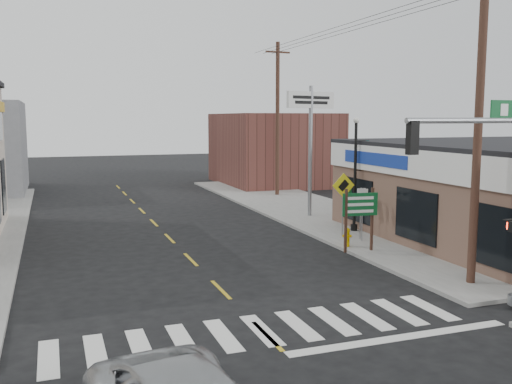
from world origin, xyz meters
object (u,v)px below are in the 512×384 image
object	(u,v)px
lamp_post	(356,165)
bare_tree	(456,158)
fire_hydrant	(347,236)
utility_pole_far	(278,118)
guide_sign	(360,210)
traffic_signal_pole	(505,186)
utility_pole_near	(479,119)
dance_center_sign	(311,118)

from	to	relation	value
lamp_post	bare_tree	size ratio (longest dim) A/B	1.14
fire_hydrant	bare_tree	world-z (taller)	bare_tree
bare_tree	utility_pole_far	bearing A→B (deg)	92.31
guide_sign	lamp_post	world-z (taller)	lamp_post
traffic_signal_pole	utility_pole_near	size ratio (longest dim) A/B	0.56
guide_sign	dance_center_sign	bearing A→B (deg)	85.58
guide_sign	fire_hydrant	size ratio (longest dim) A/B	3.24
bare_tree	dance_center_sign	bearing A→B (deg)	103.75
guide_sign	bare_tree	xyz separation A→B (m)	(3.88, -0.59, 1.96)
dance_center_sign	utility_pole_far	distance (m)	8.35
lamp_post	bare_tree	world-z (taller)	lamp_post
dance_center_sign	bare_tree	xyz separation A→B (m)	(2.14, -8.76, -1.54)
traffic_signal_pole	bare_tree	xyz separation A→B (m)	(3.65, 6.48, 0.24)
traffic_signal_pole	bare_tree	world-z (taller)	traffic_signal_pole
fire_hydrant	utility_pole_far	size ratio (longest dim) A/B	0.08
traffic_signal_pole	bare_tree	bearing A→B (deg)	57.08
utility_pole_near	lamp_post	bearing A→B (deg)	82.59
bare_tree	utility_pole_far	distance (m)	17.07
guide_sign	lamp_post	size ratio (longest dim) A/B	0.48
bare_tree	traffic_signal_pole	bearing A→B (deg)	-119.37
traffic_signal_pole	bare_tree	distance (m)	7.44
guide_sign	dance_center_sign	size ratio (longest dim) A/B	0.36
dance_center_sign	lamp_post	bearing A→B (deg)	-105.30
utility_pole_far	guide_sign	bearing A→B (deg)	-106.21
traffic_signal_pole	dance_center_sign	distance (m)	15.42
guide_sign	utility_pole_far	xyz separation A→B (m)	(3.20, 16.39, 3.54)
traffic_signal_pole	utility_pole_near	world-z (taller)	utility_pole_near
traffic_signal_pole	fire_hydrant	distance (m)	8.54
lamp_post	utility_pole_far	distance (m)	12.89
utility_pole_far	dance_center_sign	bearing A→B (deg)	-105.23
dance_center_sign	bare_tree	world-z (taller)	dance_center_sign
fire_hydrant	bare_tree	bearing A→B (deg)	-21.67
lamp_post	utility_pole_far	xyz separation A→B (m)	(1.24, 12.65, 2.16)
guide_sign	bare_tree	distance (m)	4.39
traffic_signal_pole	utility_pole_far	size ratio (longest dim) A/B	0.56
traffic_signal_pole	guide_sign	world-z (taller)	traffic_signal_pole
fire_hydrant	dance_center_sign	size ratio (longest dim) A/B	0.11
lamp_post	bare_tree	xyz separation A→B (m)	(1.92, -4.33, 0.57)
lamp_post	bare_tree	distance (m)	4.77
dance_center_sign	fire_hydrant	bearing A→B (deg)	-121.70
dance_center_sign	utility_pole_far	size ratio (longest dim) A/B	0.67
bare_tree	fire_hydrant	bearing A→B (deg)	158.33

